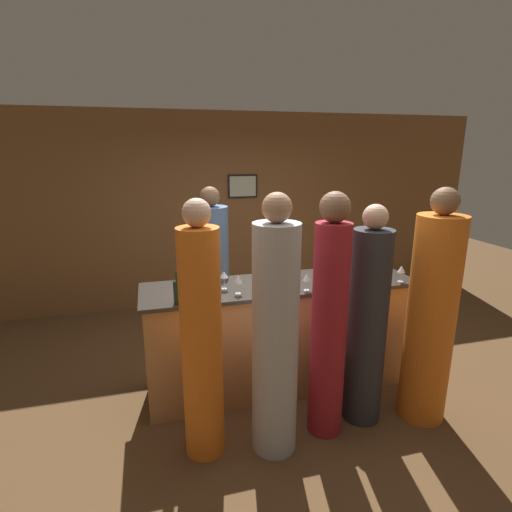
# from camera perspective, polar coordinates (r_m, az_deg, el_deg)

# --- Properties ---
(ground_plane) EXTENTS (14.00, 14.00, 0.00)m
(ground_plane) POSITION_cam_1_polar(r_m,az_deg,el_deg) (4.21, 3.31, -17.74)
(ground_plane) COLOR brown
(back_wall) EXTENTS (8.00, 0.08, 2.80)m
(back_wall) POSITION_cam_1_polar(r_m,az_deg,el_deg) (5.97, -3.88, 6.57)
(back_wall) COLOR brown
(back_wall) RESTS_ON ground_plane
(bar_counter) EXTENTS (2.57, 0.69, 1.07)m
(bar_counter) POSITION_cam_1_polar(r_m,az_deg,el_deg) (3.94, 3.43, -11.19)
(bar_counter) COLOR #B27F4C
(bar_counter) RESTS_ON ground_plane
(bartender) EXTENTS (0.36, 0.36, 1.91)m
(bartender) POSITION_cam_1_polar(r_m,az_deg,el_deg) (4.36, -6.25, -3.64)
(bartender) COLOR #4C6B93
(bartender) RESTS_ON ground_plane
(guest_0) EXTENTS (0.39, 0.39, 2.00)m
(guest_0) POSITION_cam_1_polar(r_m,az_deg,el_deg) (3.65, 23.71, -8.00)
(guest_0) COLOR orange
(guest_0) RESTS_ON ground_plane
(guest_1) EXTENTS (0.30, 0.30, 1.96)m
(guest_1) POSITION_cam_1_polar(r_m,az_deg,el_deg) (2.98, -7.78, -11.95)
(guest_1) COLOR orange
(guest_1) RESTS_ON ground_plane
(guest_2) EXTENTS (0.34, 0.34, 2.00)m
(guest_2) POSITION_cam_1_polar(r_m,az_deg,el_deg) (2.99, 2.77, -11.54)
(guest_2) COLOR #B2B2B7
(guest_2) RESTS_ON ground_plane
(guest_3) EXTENTS (0.28, 0.28, 1.99)m
(guest_3) POSITION_cam_1_polar(r_m,az_deg,el_deg) (3.21, 10.39, -9.45)
(guest_3) COLOR maroon
(guest_3) RESTS_ON ground_plane
(guest_4) EXTENTS (0.32, 0.32, 1.87)m
(guest_4) POSITION_cam_1_polar(r_m,az_deg,el_deg) (3.47, 15.59, -9.35)
(guest_4) COLOR #2D2D33
(guest_4) RESTS_ON ground_plane
(wine_bottle_0) EXTENTS (0.07, 0.07, 0.28)m
(wine_bottle_0) POSITION_cam_1_polar(r_m,az_deg,el_deg) (3.28, -11.09, -4.97)
(wine_bottle_0) COLOR black
(wine_bottle_0) RESTS_ON bar_counter
(ice_bucket) EXTENTS (0.16, 0.16, 0.17)m
(ice_bucket) POSITION_cam_1_polar(r_m,az_deg,el_deg) (4.11, 15.87, -1.41)
(ice_bucket) COLOR #9E9993
(ice_bucket) RESTS_ON bar_counter
(wine_glass_0) EXTENTS (0.08, 0.08, 0.16)m
(wine_glass_0) POSITION_cam_1_polar(r_m,az_deg,el_deg) (3.55, -4.60, -2.75)
(wine_glass_0) COLOR silver
(wine_glass_0) RESTS_ON bar_counter
(wine_glass_1) EXTENTS (0.08, 0.08, 0.15)m
(wine_glass_1) POSITION_cam_1_polar(r_m,az_deg,el_deg) (3.34, -7.89, -4.27)
(wine_glass_1) COLOR silver
(wine_glass_1) RESTS_ON bar_counter
(wine_glass_2) EXTENTS (0.07, 0.07, 0.18)m
(wine_glass_2) POSITION_cam_1_polar(r_m,az_deg,el_deg) (3.42, -2.59, -3.35)
(wine_glass_2) COLOR silver
(wine_glass_2) RESTS_ON bar_counter
(wine_glass_3) EXTENTS (0.07, 0.07, 0.15)m
(wine_glass_3) POSITION_cam_1_polar(r_m,az_deg,el_deg) (3.61, 11.84, -2.98)
(wine_glass_3) COLOR silver
(wine_glass_3) RESTS_ON bar_counter
(wine_glass_4) EXTENTS (0.07, 0.07, 0.16)m
(wine_glass_4) POSITION_cam_1_polar(r_m,az_deg,el_deg) (3.97, 20.06, -1.84)
(wine_glass_4) COLOR silver
(wine_glass_4) RESTS_ON bar_counter
(wine_glass_5) EXTENTS (0.07, 0.07, 0.16)m
(wine_glass_5) POSITION_cam_1_polar(r_m,az_deg,el_deg) (3.53, 7.29, -3.09)
(wine_glass_5) COLOR silver
(wine_glass_5) RESTS_ON bar_counter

